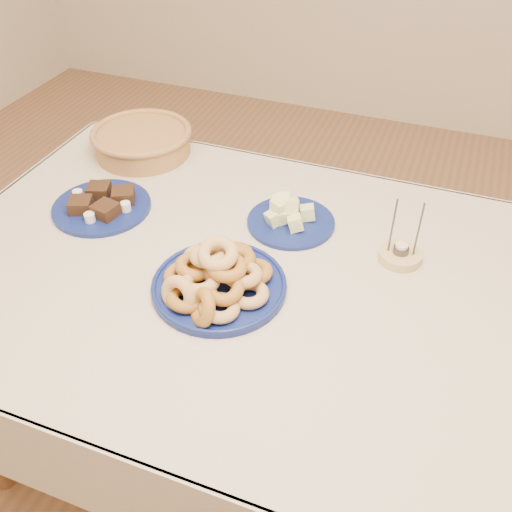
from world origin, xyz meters
name	(u,v)px	position (x,y,z in m)	size (l,w,h in m)	color
ground	(261,445)	(0.00, 0.00, 0.00)	(5.00, 5.00, 0.00)	brown
dining_table	(263,306)	(0.00, 0.00, 0.64)	(1.71, 1.11, 0.75)	brown
donut_platter	(217,279)	(-0.08, -0.09, 0.79)	(0.42, 0.42, 0.15)	navy
melon_plate	(289,217)	(-0.01, 0.23, 0.77)	(0.27, 0.27, 0.08)	navy
brownie_plate	(102,205)	(-0.52, 0.10, 0.77)	(0.32, 0.32, 0.05)	navy
wicker_basket	(142,141)	(-0.57, 0.42, 0.80)	(0.41, 0.41, 0.09)	olive
candle_holder	(400,255)	(0.30, 0.18, 0.77)	(0.12, 0.12, 0.18)	tan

